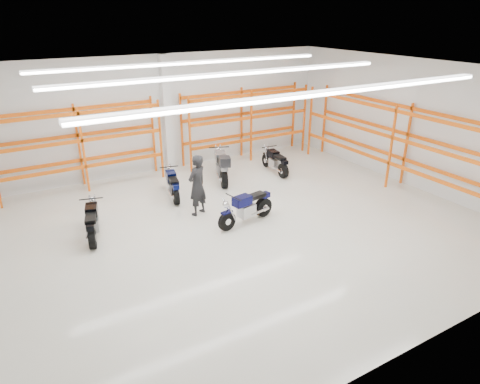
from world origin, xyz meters
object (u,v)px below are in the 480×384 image
motorcycle_main (248,208)px  motorcycle_back_c (222,167)px  motorcycle_back_a (92,223)px  motorcycle_back_b (172,185)px  structural_column (167,114)px  standing_man (197,185)px  motorcycle_back_d (276,162)px

motorcycle_main → motorcycle_back_c: (0.88, 3.35, 0.13)m
motorcycle_main → motorcycle_back_a: motorcycle_main is taller
motorcycle_main → motorcycle_back_a: 4.51m
motorcycle_back_b → motorcycle_main: bearing=-66.3°
motorcycle_main → structural_column: size_ratio=0.45×
motorcycle_back_a → standing_man: size_ratio=1.00×
motorcycle_back_b → structural_column: structural_column is taller
motorcycle_main → motorcycle_back_d: bearing=44.6°
motorcycle_back_b → standing_man: bearing=-83.0°
motorcycle_back_c → motorcycle_back_d: (2.29, -0.23, -0.15)m
motorcycle_back_b → standing_man: 1.72m
structural_column → motorcycle_main: bearing=-87.4°
motorcycle_back_a → motorcycle_back_c: size_ratio=0.83×
motorcycle_back_c → motorcycle_back_a: bearing=-159.1°
motorcycle_back_c → structural_column: bearing=116.2°
motorcycle_back_a → motorcycle_back_b: (3.02, 1.52, -0.01)m
motorcycle_back_b → motorcycle_back_c: 2.21m
motorcycle_main → structural_column: 5.96m
motorcycle_main → motorcycle_back_c: motorcycle_back_c is taller
motorcycle_main → motorcycle_back_d: size_ratio=1.05×
motorcycle_back_a → motorcycle_back_d: bearing=13.1°
motorcycle_back_a → standing_man: bearing=-1.7°
standing_man → motorcycle_main: bearing=105.3°
motorcycle_back_b → structural_column: size_ratio=0.43×
motorcycle_back_d → structural_column: (-3.43, 2.56, 1.80)m
motorcycle_back_a → standing_man: (3.22, -0.09, 0.52)m
standing_man → structural_column: size_ratio=0.44×
motorcycle_main → motorcycle_back_d: (3.17, 3.12, -0.02)m
motorcycle_back_c → standing_man: bearing=-133.4°
motorcycle_back_c → standing_man: standing_man is taller
standing_man → motorcycle_back_c: bearing=-158.0°
motorcycle_back_b → motorcycle_back_c: (2.16, 0.45, 0.15)m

